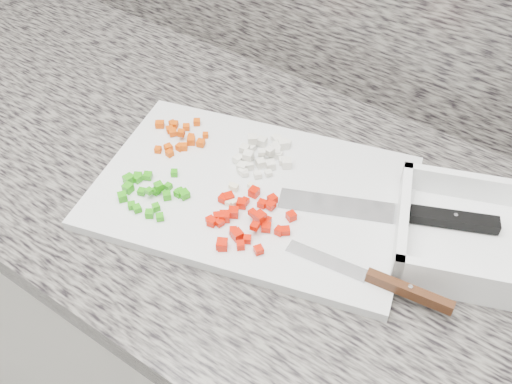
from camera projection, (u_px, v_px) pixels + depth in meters
The scene contains 11 objects.
cabinet at pixel (248, 339), 1.22m from camera, with size 3.92×0.62×0.86m, color silver.
countertop at pixel (245, 190), 0.90m from camera, with size 3.96×0.64×0.04m, color #68645C.
cutting_board at pixel (253, 192), 0.86m from camera, with size 0.46×0.31×0.02m, color silver.
carrot_pile at pixel (178, 136), 0.93m from camera, with size 0.10×0.10×0.02m.
onion_pile at pixel (265, 154), 0.90m from camera, with size 0.09×0.11×0.02m.
green_pepper_pile at pixel (149, 190), 0.84m from camera, with size 0.11×0.10×0.02m.
red_pepper_pile at pixel (245, 219), 0.80m from camera, with size 0.12×0.13×0.02m.
garlic_pile at pixel (240, 192), 0.84m from camera, with size 0.05×0.06×0.01m.
chef_knife at pixel (415, 215), 0.81m from camera, with size 0.30×0.15×0.02m.
paring_knife at pixel (387, 283), 0.72m from camera, with size 0.22×0.04×0.02m.
tray at pixel (494, 243), 0.78m from camera, with size 0.32×0.27×0.06m.
Camera 1 is at (0.38, 0.92, 1.52)m, focal length 40.00 mm.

